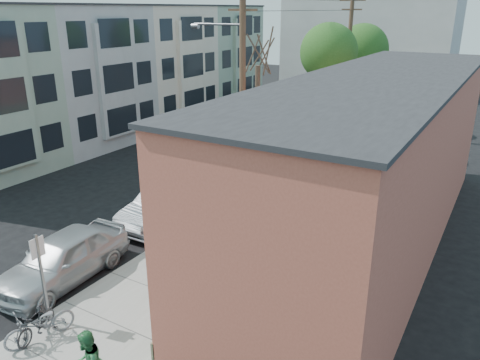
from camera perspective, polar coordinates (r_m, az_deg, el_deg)
The scene contains 25 objects.
ground at distance 19.76m, azimuth -15.41°, elevation -7.05°, with size 120.00×120.00×0.00m, color black.
sidewalk at distance 26.08m, azimuth 8.88°, elevation 0.37°, with size 4.50×58.00×0.15m, color #9F9C93.
cafe_building at distance 18.27m, azimuth 16.12°, elevation 1.84°, with size 6.60×20.20×6.61m.
apartment_row at distance 36.23m, azimuth -13.65°, elevation 12.80°, with size 6.30×32.00×9.00m.
end_cap_building at distance 56.08m, azimuth 15.48°, elevation 16.61°, with size 18.00×8.00×12.00m, color #B0AFAA.
sign_post at distance 14.61m, azimuth -23.08°, elevation -10.07°, with size 0.07×0.45×2.80m.
parking_meter_near at distance 18.62m, azimuth -8.49°, elevation -4.89°, with size 0.14×0.14×1.24m.
parking_meter_far at distance 24.59m, azimuth 2.66°, elevation 1.61°, with size 0.14×0.14×1.24m.
utility_pole_near at distance 21.44m, azimuth 0.17°, elevation 11.07°, with size 3.57×0.28×10.00m.
utility_pole_far at distance 34.96m, azimuth 13.01°, elevation 13.99°, with size 1.80×0.28×10.00m.
tree_bare at distance 22.34m, azimuth 2.08°, elevation 5.82°, with size 0.24×0.24×6.23m.
tree_leafy_mid at distance 30.07m, azimuth 10.75°, elevation 15.04°, with size 3.51×3.51×7.92m.
tree_leafy_far at distance 36.88m, azimuth 14.70°, elevation 15.08°, with size 3.77×3.77×7.69m.
patio_chair_a at distance 13.70m, azimuth -7.20°, elevation -16.81°, with size 0.50×0.50×0.88m, color #103C29, non-canonical shape.
patio_chair_b at distance 14.90m, azimuth -4.08°, elevation -13.31°, with size 0.50×0.50×0.88m, color #103C29, non-canonical shape.
patron_grey at distance 15.35m, azimuth -2.59°, elevation -10.60°, with size 0.58×0.38×1.60m, color gray.
cyclist at distance 17.31m, azimuth -7.11°, elevation -7.19°, with size 0.96×0.55×1.48m, color #963A15.
cyclist_bike at distance 17.43m, azimuth -7.07°, elevation -7.95°, with size 0.64×1.83×0.96m, color #232326.
parked_bike_a at distance 14.67m, azimuth -23.64°, elevation -15.73°, with size 0.42×1.50×0.90m, color black.
parked_bike_b at distance 14.47m, azimuth -23.22°, elevation -15.93°, with size 0.67×1.93×1.01m, color slate.
car_0 at distance 17.15m, azimuth -20.81°, elevation -8.87°, with size 2.01×5.00×1.70m, color silver.
car_1 at distance 20.58m, azimuth -9.05°, elevation -2.90°, with size 1.74×4.99×1.65m, color #A5A7AD.
car_2 at distance 25.15m, azimuth -1.60°, elevation 1.57°, with size 2.20×5.41×1.57m, color black.
car_3 at distance 30.25m, azimuth 4.79°, elevation 4.80°, with size 2.72×5.90×1.64m, color #B4B9BC.
bus at distance 40.68m, azimuth 7.75°, elevation 9.56°, with size 2.43×10.38×2.89m, color white.
Camera 1 is at (13.06, -11.95, 8.79)m, focal length 35.00 mm.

